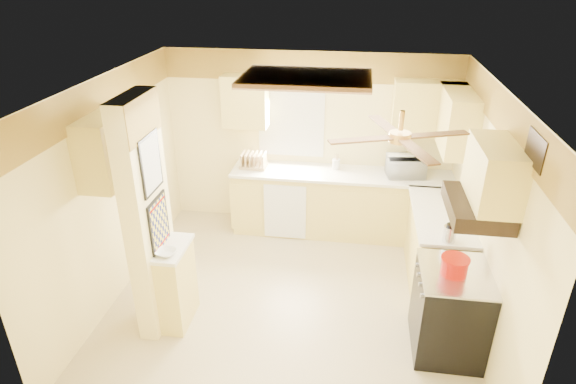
% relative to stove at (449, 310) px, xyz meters
% --- Properties ---
extents(floor, '(4.00, 4.00, 0.00)m').
position_rel_stove_xyz_m(floor, '(-1.67, 0.55, -0.46)').
color(floor, tan).
rests_on(floor, ground).
extents(ceiling, '(4.00, 4.00, 0.00)m').
position_rel_stove_xyz_m(ceiling, '(-1.67, 0.55, 2.04)').
color(ceiling, white).
rests_on(ceiling, wall_back).
extents(wall_back, '(4.00, 0.00, 4.00)m').
position_rel_stove_xyz_m(wall_back, '(-1.67, 2.45, 0.79)').
color(wall_back, '#FFEA9B').
rests_on(wall_back, floor).
extents(wall_front, '(4.00, 0.00, 4.00)m').
position_rel_stove_xyz_m(wall_front, '(-1.67, -1.35, 0.79)').
color(wall_front, '#FFEA9B').
rests_on(wall_front, floor).
extents(wall_left, '(0.00, 3.80, 3.80)m').
position_rel_stove_xyz_m(wall_left, '(-3.67, 0.55, 0.79)').
color(wall_left, '#FFEA9B').
rests_on(wall_left, floor).
extents(wall_right, '(0.00, 3.80, 3.80)m').
position_rel_stove_xyz_m(wall_right, '(0.33, 0.55, 0.79)').
color(wall_right, '#FFEA9B').
rests_on(wall_right, floor).
extents(wallpaper_border, '(4.00, 0.02, 0.40)m').
position_rel_stove_xyz_m(wallpaper_border, '(-1.67, 2.43, 1.84)').
color(wallpaper_border, gold).
rests_on(wallpaper_border, wall_back).
extents(partition_column, '(0.20, 0.70, 2.50)m').
position_rel_stove_xyz_m(partition_column, '(-3.02, 0.00, 0.79)').
color(partition_column, '#FFEA9B').
rests_on(partition_column, floor).
extents(partition_ledge, '(0.25, 0.55, 0.90)m').
position_rel_stove_xyz_m(partition_ledge, '(-2.80, 0.00, -0.01)').
color(partition_ledge, '#E4CA69').
rests_on(partition_ledge, floor).
extents(ledge_top, '(0.28, 0.58, 0.04)m').
position_rel_stove_xyz_m(ledge_top, '(-2.80, 0.00, 0.46)').
color(ledge_top, white).
rests_on(ledge_top, partition_ledge).
extents(lower_cabinets_back, '(3.00, 0.60, 0.90)m').
position_rel_stove_xyz_m(lower_cabinets_back, '(-1.17, 2.15, -0.01)').
color(lower_cabinets_back, '#E4CA69').
rests_on(lower_cabinets_back, floor).
extents(lower_cabinets_right, '(0.60, 1.40, 0.90)m').
position_rel_stove_xyz_m(lower_cabinets_right, '(0.03, 1.15, -0.01)').
color(lower_cabinets_right, '#E4CA69').
rests_on(lower_cabinets_right, floor).
extents(countertop_back, '(3.04, 0.64, 0.04)m').
position_rel_stove_xyz_m(countertop_back, '(-1.17, 2.14, 0.46)').
color(countertop_back, white).
rests_on(countertop_back, lower_cabinets_back).
extents(countertop_right, '(0.64, 1.44, 0.04)m').
position_rel_stove_xyz_m(countertop_right, '(0.02, 1.15, 0.46)').
color(countertop_right, white).
rests_on(countertop_right, lower_cabinets_right).
extents(dishwasher_panel, '(0.58, 0.02, 0.80)m').
position_rel_stove_xyz_m(dishwasher_panel, '(-1.92, 1.84, -0.03)').
color(dishwasher_panel, white).
rests_on(dishwasher_panel, lower_cabinets_back).
extents(window, '(0.92, 0.02, 1.02)m').
position_rel_stove_xyz_m(window, '(-1.92, 2.44, 1.09)').
color(window, white).
rests_on(window, wall_back).
extents(upper_cab_back_left, '(0.60, 0.35, 0.70)m').
position_rel_stove_xyz_m(upper_cab_back_left, '(-2.52, 2.27, 1.39)').
color(upper_cab_back_left, '#E4CA69').
rests_on(upper_cab_back_left, wall_back).
extents(upper_cab_back_right, '(0.90, 0.35, 0.70)m').
position_rel_stove_xyz_m(upper_cab_back_right, '(-0.12, 2.27, 1.39)').
color(upper_cab_back_right, '#E4CA69').
rests_on(upper_cab_back_right, wall_back).
extents(upper_cab_right, '(0.35, 1.00, 0.70)m').
position_rel_stove_xyz_m(upper_cab_right, '(0.16, 1.80, 1.39)').
color(upper_cab_right, '#E4CA69').
rests_on(upper_cab_right, wall_right).
extents(upper_cab_left_wall, '(0.35, 0.75, 0.70)m').
position_rel_stove_xyz_m(upper_cab_left_wall, '(-3.49, 0.30, 1.39)').
color(upper_cab_left_wall, '#E4CA69').
rests_on(upper_cab_left_wall, wall_left).
extents(upper_cab_over_stove, '(0.35, 0.76, 0.52)m').
position_rel_stove_xyz_m(upper_cab_over_stove, '(0.16, 0.00, 1.49)').
color(upper_cab_over_stove, '#E4CA69').
rests_on(upper_cab_over_stove, wall_right).
extents(stove, '(0.68, 0.77, 0.92)m').
position_rel_stove_xyz_m(stove, '(0.00, 0.00, 0.00)').
color(stove, black).
rests_on(stove, floor).
extents(range_hood, '(0.50, 0.76, 0.14)m').
position_rel_stove_xyz_m(range_hood, '(0.07, 0.00, 1.16)').
color(range_hood, black).
rests_on(range_hood, upper_cab_over_stove).
extents(poster_menu, '(0.02, 0.42, 0.57)m').
position_rel_stove_xyz_m(poster_menu, '(-2.91, 0.00, 1.39)').
color(poster_menu, black).
rests_on(poster_menu, partition_column).
extents(poster_nashville, '(0.02, 0.42, 0.57)m').
position_rel_stove_xyz_m(poster_nashville, '(-2.91, 0.00, 0.74)').
color(poster_nashville, black).
rests_on(poster_nashville, partition_column).
extents(ceiling_light_panel, '(1.35, 0.95, 0.06)m').
position_rel_stove_xyz_m(ceiling_light_panel, '(-1.57, 1.05, 2.00)').
color(ceiling_light_panel, brown).
rests_on(ceiling_light_panel, ceiling).
extents(ceiling_fan, '(1.15, 1.15, 0.26)m').
position_rel_stove_xyz_m(ceiling_fan, '(-0.67, -0.15, 1.83)').
color(ceiling_fan, gold).
rests_on(ceiling_fan, ceiling).
extents(vent_grate, '(0.02, 0.40, 0.25)m').
position_rel_stove_xyz_m(vent_grate, '(0.31, -0.35, 1.84)').
color(vent_grate, black).
rests_on(vent_grate, wall_right).
extents(microwave, '(0.54, 0.40, 0.27)m').
position_rel_stove_xyz_m(microwave, '(-0.33, 2.16, 0.62)').
color(microwave, white).
rests_on(microwave, countertop_back).
extents(bowl, '(0.22, 0.22, 0.05)m').
position_rel_stove_xyz_m(bowl, '(-2.80, -0.14, 0.50)').
color(bowl, white).
rests_on(bowl, ledge_top).
extents(dutch_oven, '(0.26, 0.26, 0.18)m').
position_rel_stove_xyz_m(dutch_oven, '(-0.04, -0.03, 0.54)').
color(dutch_oven, '#A50D03').
rests_on(dutch_oven, stove).
extents(kettle, '(0.13, 0.13, 0.20)m').
position_rel_stove_xyz_m(kettle, '(-0.00, 0.52, 0.57)').
color(kettle, silver).
rests_on(kettle, countertop_right).
extents(dish_rack, '(0.36, 0.27, 0.21)m').
position_rel_stove_xyz_m(dish_rack, '(-2.41, 2.16, 0.55)').
color(dish_rack, tan).
rests_on(dish_rack, countertop_back).
extents(utensil_crock, '(0.11, 0.11, 0.22)m').
position_rel_stove_xyz_m(utensil_crock, '(-1.26, 2.27, 0.55)').
color(utensil_crock, white).
rests_on(utensil_crock, countertop_back).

